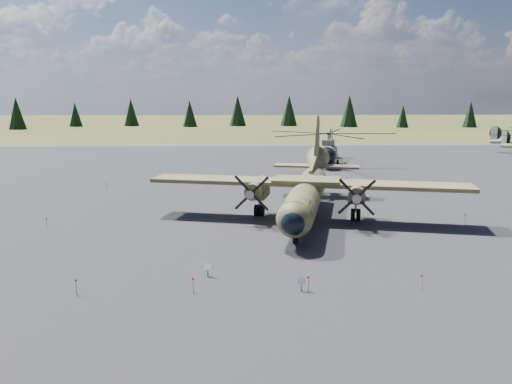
{
  "coord_description": "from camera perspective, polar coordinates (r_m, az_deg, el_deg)",
  "views": [
    {
      "loc": [
        -1.63,
        -38.09,
        10.03
      ],
      "look_at": [
        -0.17,
        2.0,
        2.38
      ],
      "focal_mm": 35.0,
      "sensor_mm": 36.0,
      "label": 1
    }
  ],
  "objects": [
    {
      "name": "helicopter_near",
      "position": [
        74.34,
        8.29,
        5.65
      ],
      "size": [
        23.12,
        24.48,
        4.96
      ],
      "rotation": [
        0.0,
        0.0,
        -0.21
      ],
      "color": "gray",
      "rests_on": "ground"
    },
    {
      "name": "treeline",
      "position": [
        34.64,
        -2.45,
        2.2
      ],
      "size": [
        299.73,
        296.34,
        10.98
      ],
      "color": "black",
      "rests_on": "ground"
    },
    {
      "name": "info_placard_right",
      "position": [
        26.65,
        5.2,
        -10.28
      ],
      "size": [
        0.46,
        0.23,
        0.7
      ],
      "rotation": [
        0.0,
        0.0,
        0.1
      ],
      "color": "gray",
      "rests_on": "ground"
    },
    {
      "name": "ground",
      "position": [
        39.42,
        0.35,
        -3.95
      ],
      "size": [
        500.0,
        500.0,
        0.0
      ],
      "primitive_type": "plane",
      "color": "brown",
      "rests_on": "ground"
    },
    {
      "name": "apron",
      "position": [
        49.15,
        -0.15,
        -0.98
      ],
      "size": [
        120.0,
        120.0,
        0.04
      ],
      "primitive_type": "cube",
      "color": "#535257",
      "rests_on": "ground"
    },
    {
      "name": "transport_plane",
      "position": [
        42.27,
        5.91,
        0.45
      ],
      "size": [
        26.13,
        23.42,
        8.65
      ],
      "rotation": [
        0.0,
        0.0,
        -0.23
      ],
      "color": "#3C4022",
      "rests_on": "ground"
    },
    {
      "name": "info_placard_left",
      "position": [
        28.72,
        -5.54,
        -8.67
      ],
      "size": [
        0.5,
        0.32,
        0.73
      ],
      "rotation": [
        0.0,
        0.0,
        -0.29
      ],
      "color": "gray",
      "rests_on": "ground"
    },
    {
      "name": "barrier_fence",
      "position": [
        39.2,
        -0.32,
        -3.27
      ],
      "size": [
        33.12,
        29.62,
        0.85
      ],
      "color": "white",
      "rests_on": "ground"
    }
  ]
}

